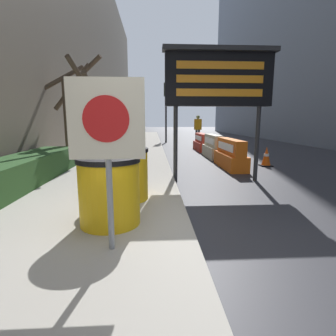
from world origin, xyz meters
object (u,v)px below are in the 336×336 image
(pedestrian_worker, at_px, (198,127))
(jersey_barrier_orange_far, at_px, (230,155))
(traffic_light_near_curb, at_px, (166,100))
(warning_sign, at_px, (107,131))
(barrel_drum_middle, at_px, (125,174))
(jersey_barrier_red_striped, at_px, (202,143))
(barrel_drum_foreground, at_px, (109,191))
(traffic_cone_mid, at_px, (220,146))
(jersey_barrier_cream, at_px, (213,147))
(message_board, at_px, (219,80))
(traffic_cone_near, at_px, (266,157))

(pedestrian_worker, bearing_deg, jersey_barrier_orange_far, 90.53)
(traffic_light_near_curb, bearing_deg, warning_sign, -95.00)
(barrel_drum_middle, height_order, jersey_barrier_orange_far, barrel_drum_middle)
(jersey_barrier_orange_far, xyz_separation_m, jersey_barrier_red_striped, (-0.00, 4.81, -0.02))
(jersey_barrier_red_striped, bearing_deg, barrel_drum_foreground, -107.15)
(jersey_barrier_red_striped, bearing_deg, warning_sign, -105.44)
(barrel_drum_foreground, bearing_deg, jersey_barrier_orange_far, 58.10)
(traffic_cone_mid, bearing_deg, barrel_drum_foreground, -113.34)
(jersey_barrier_orange_far, relative_size, jersey_barrier_red_striped, 1.00)
(jersey_barrier_cream, relative_size, traffic_light_near_curb, 0.50)
(traffic_cone_mid, relative_size, traffic_light_near_curb, 0.19)
(barrel_drum_middle, xyz_separation_m, traffic_cone_mid, (3.35, 6.89, -0.22))
(barrel_drum_middle, xyz_separation_m, message_board, (1.98, 1.87, 1.78))
(jersey_barrier_cream, xyz_separation_m, pedestrian_worker, (0.55, 6.87, 0.67))
(jersey_barrier_orange_far, bearing_deg, jersey_barrier_red_striped, 90.00)
(message_board, xyz_separation_m, jersey_barrier_orange_far, (0.88, 1.80, -1.97))
(barrel_drum_middle, bearing_deg, traffic_light_near_curb, 84.19)
(barrel_drum_foreground, relative_size, traffic_cone_mid, 1.16)
(message_board, bearing_deg, pedestrian_worker, 82.59)
(pedestrian_worker, bearing_deg, warning_sign, 80.98)
(traffic_cone_near, bearing_deg, pedestrian_worker, 94.38)
(message_board, distance_m, jersey_barrier_cream, 4.69)
(barrel_drum_middle, relative_size, warning_sign, 0.51)
(barrel_drum_middle, xyz_separation_m, jersey_barrier_orange_far, (2.86, 3.67, -0.19))
(jersey_barrier_cream, bearing_deg, jersey_barrier_orange_far, -90.00)
(jersey_barrier_cream, distance_m, traffic_light_near_curb, 7.80)
(barrel_drum_foreground, height_order, barrel_drum_middle, same)
(warning_sign, relative_size, traffic_cone_mid, 2.28)
(pedestrian_worker, bearing_deg, traffic_cone_mid, 93.34)
(barrel_drum_foreground, distance_m, jersey_barrier_orange_far, 5.57)
(barrel_drum_foreground, xyz_separation_m, jersey_barrier_orange_far, (2.94, 4.73, -0.19))
(message_board, relative_size, traffic_light_near_curb, 0.79)
(barrel_drum_foreground, height_order, traffic_cone_mid, barrel_drum_foreground)
(warning_sign, bearing_deg, jersey_barrier_red_striped, 74.56)
(barrel_drum_middle, relative_size, traffic_cone_near, 1.35)
(warning_sign, xyz_separation_m, traffic_cone_mid, (3.31, 8.65, -0.99))
(jersey_barrier_orange_far, xyz_separation_m, traffic_light_near_curb, (-1.51, 9.63, 2.40))
(message_board, bearing_deg, barrel_drum_foreground, -125.13)
(traffic_cone_near, bearing_deg, message_board, -136.68)
(barrel_drum_foreground, bearing_deg, traffic_light_near_curb, 84.30)
(barrel_drum_foreground, bearing_deg, warning_sign, -80.35)
(traffic_light_near_curb, bearing_deg, jersey_barrier_red_striped, -72.60)
(barrel_drum_foreground, height_order, warning_sign, warning_sign)
(warning_sign, bearing_deg, message_board, 61.79)
(jersey_barrier_orange_far, relative_size, traffic_light_near_curb, 0.53)
(jersey_barrier_cream, bearing_deg, barrel_drum_foreground, -112.55)
(warning_sign, distance_m, jersey_barrier_cream, 8.34)
(pedestrian_worker, bearing_deg, barrel_drum_middle, 79.13)
(jersey_barrier_orange_far, height_order, jersey_barrier_cream, jersey_barrier_cream)
(barrel_drum_middle, relative_size, jersey_barrier_cream, 0.44)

